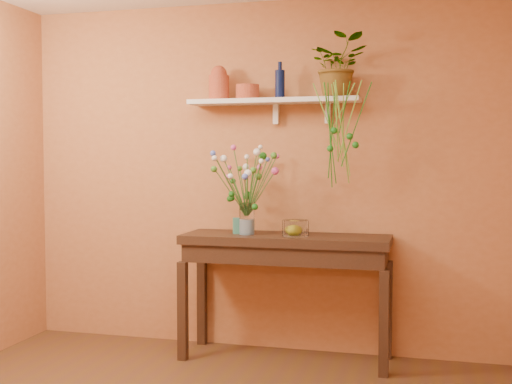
# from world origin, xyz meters

# --- Properties ---
(room) EXTENTS (4.04, 4.04, 2.70)m
(room) POSITION_xyz_m (0.00, 0.00, 1.35)
(room) COLOR #523317
(room) RESTS_ON ground
(sideboard) EXTENTS (1.52, 0.49, 0.93)m
(sideboard) POSITION_xyz_m (0.18, 1.73, 0.79)
(sideboard) COLOR #3D2319
(sideboard) RESTS_ON ground
(wall_shelf) EXTENTS (1.30, 0.24, 0.19)m
(wall_shelf) POSITION_xyz_m (0.06, 1.87, 1.92)
(wall_shelf) COLOR white
(wall_shelf) RESTS_ON room
(terracotta_jug) EXTENTS (0.19, 0.19, 0.26)m
(terracotta_jug) POSITION_xyz_m (-0.37, 1.85, 2.06)
(terracotta_jug) COLOR #B15537
(terracotta_jug) RESTS_ON wall_shelf
(terracotta_pot) EXTENTS (0.21, 0.21, 0.11)m
(terracotta_pot) POSITION_xyz_m (-0.14, 1.84, 1.99)
(terracotta_pot) COLOR #B15537
(terracotta_pot) RESTS_ON wall_shelf
(blue_bottle) EXTENTS (0.09, 0.09, 0.27)m
(blue_bottle) POSITION_xyz_m (0.11, 1.85, 2.05)
(blue_bottle) COLOR #0A143B
(blue_bottle) RESTS_ON wall_shelf
(spider_plant) EXTENTS (0.45, 0.41, 0.45)m
(spider_plant) POSITION_xyz_m (0.54, 1.84, 2.16)
(spider_plant) COLOR #1B6518
(spider_plant) RESTS_ON wall_shelf
(plant_fronds) EXTENTS (0.41, 0.36, 0.74)m
(plant_fronds) POSITION_xyz_m (0.58, 1.67, 1.67)
(plant_fronds) COLOR #1B6518
(plant_fronds) RESTS_ON wall_shelf
(glass_vase) EXTENTS (0.11, 0.11, 0.24)m
(glass_vase) POSITION_xyz_m (-0.11, 1.70, 1.03)
(glass_vase) COLOR white
(glass_vase) RESTS_ON sideboard
(bouquet) EXTENTS (0.49, 0.55, 0.53)m
(bouquet) POSITION_xyz_m (-0.11, 1.70, 1.37)
(bouquet) COLOR #386B28
(bouquet) RESTS_ON glass_vase
(glass_bowl) EXTENTS (0.19, 0.19, 0.12)m
(glass_bowl) POSITION_xyz_m (0.26, 1.69, 0.98)
(glass_bowl) COLOR white
(glass_bowl) RESTS_ON sideboard
(lemon) EXTENTS (0.08, 0.08, 0.08)m
(lemon) POSITION_xyz_m (0.25, 1.71, 0.97)
(lemon) COLOR yellow
(lemon) RESTS_ON glass_bowl
(carton) EXTENTS (0.07, 0.07, 0.12)m
(carton) POSITION_xyz_m (-0.19, 1.72, 0.99)
(carton) COLOR #286583
(carton) RESTS_ON sideboard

